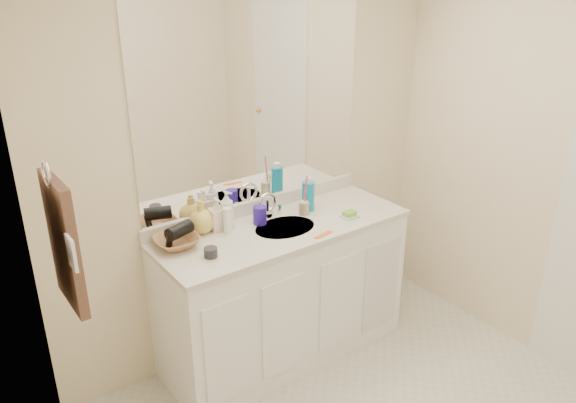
% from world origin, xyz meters
% --- Properties ---
extents(wall_back, '(2.60, 0.02, 2.40)m').
position_xyz_m(wall_back, '(0.00, 1.30, 1.20)').
color(wall_back, '#F6E6C0').
rests_on(wall_back, floor).
extents(wall_left, '(0.02, 2.60, 2.40)m').
position_xyz_m(wall_left, '(-1.30, 0.00, 1.20)').
color(wall_left, '#F6E6C0').
rests_on(wall_left, floor).
extents(vanity_cabinet, '(1.50, 0.55, 0.85)m').
position_xyz_m(vanity_cabinet, '(0.00, 1.02, 0.42)').
color(vanity_cabinet, white).
rests_on(vanity_cabinet, floor).
extents(countertop, '(1.52, 0.57, 0.03)m').
position_xyz_m(countertop, '(0.00, 1.02, 0.86)').
color(countertop, silver).
rests_on(countertop, vanity_cabinet).
extents(backsplash, '(1.52, 0.03, 0.08)m').
position_xyz_m(backsplash, '(0.00, 1.29, 0.92)').
color(backsplash, silver).
rests_on(backsplash, countertop).
extents(sink_basin, '(0.37, 0.37, 0.02)m').
position_xyz_m(sink_basin, '(0.00, 1.00, 0.87)').
color(sink_basin, beige).
rests_on(sink_basin, countertop).
extents(faucet, '(0.02, 0.02, 0.11)m').
position_xyz_m(faucet, '(0.00, 1.18, 0.94)').
color(faucet, silver).
rests_on(faucet, countertop).
extents(mirror, '(1.48, 0.01, 1.20)m').
position_xyz_m(mirror, '(0.00, 1.29, 1.56)').
color(mirror, white).
rests_on(mirror, wall_back).
extents(blue_mug, '(0.08, 0.08, 0.11)m').
position_xyz_m(blue_mug, '(-0.09, 1.13, 0.93)').
color(blue_mug, '#271592').
rests_on(blue_mug, countertop).
extents(tan_cup, '(0.08, 0.08, 0.08)m').
position_xyz_m(tan_cup, '(0.20, 1.08, 0.92)').
color(tan_cup, '#C1AF88').
rests_on(tan_cup, countertop).
extents(toothbrush, '(0.01, 0.04, 0.21)m').
position_xyz_m(toothbrush, '(0.21, 1.08, 1.03)').
color(toothbrush, '#F6406E').
rests_on(toothbrush, tan_cup).
extents(mouthwash_bottle, '(0.08, 0.08, 0.18)m').
position_xyz_m(mouthwash_bottle, '(0.26, 1.12, 0.97)').
color(mouthwash_bottle, '#0E89B1').
rests_on(mouthwash_bottle, countertop).
extents(soap_dish, '(0.10, 0.08, 0.01)m').
position_xyz_m(soap_dish, '(0.39, 0.89, 0.89)').
color(soap_dish, silver).
rests_on(soap_dish, countertop).
extents(green_soap, '(0.08, 0.06, 0.03)m').
position_xyz_m(green_soap, '(0.39, 0.89, 0.90)').
color(green_soap, '#74BD2E').
rests_on(green_soap, soap_dish).
extents(orange_comb, '(0.13, 0.05, 0.01)m').
position_xyz_m(orange_comb, '(0.11, 0.80, 0.88)').
color(orange_comb, orange).
rests_on(orange_comb, countertop).
extents(dark_jar, '(0.08, 0.08, 0.05)m').
position_xyz_m(dark_jar, '(-0.52, 0.94, 0.91)').
color(dark_jar, '#26252A').
rests_on(dark_jar, countertop).
extents(extra_white_bottle, '(0.06, 0.06, 0.15)m').
position_xyz_m(extra_white_bottle, '(-0.30, 1.14, 0.96)').
color(extra_white_bottle, white).
rests_on(extra_white_bottle, countertop).
extents(soap_bottle_white, '(0.11, 0.11, 0.22)m').
position_xyz_m(soap_bottle_white, '(-0.26, 1.20, 0.99)').
color(soap_bottle_white, white).
rests_on(soap_bottle_white, countertop).
extents(soap_bottle_cream, '(0.09, 0.09, 0.19)m').
position_xyz_m(soap_bottle_cream, '(-0.33, 1.21, 0.97)').
color(soap_bottle_cream, '#FAE4CB').
rests_on(soap_bottle_cream, countertop).
extents(soap_bottle_yellow, '(0.19, 0.19, 0.19)m').
position_xyz_m(soap_bottle_yellow, '(-0.41, 1.23, 0.97)').
color(soap_bottle_yellow, '#E6C659').
rests_on(soap_bottle_yellow, countertop).
extents(wicker_basket, '(0.25, 0.25, 0.06)m').
position_xyz_m(wicker_basket, '(-0.61, 1.15, 0.91)').
color(wicker_basket, '#9F6940').
rests_on(wicker_basket, countertop).
extents(hair_dryer, '(0.17, 0.12, 0.08)m').
position_xyz_m(hair_dryer, '(-0.59, 1.15, 0.97)').
color(hair_dryer, black).
rests_on(hair_dryer, wicker_basket).
extents(towel_ring, '(0.01, 0.11, 0.11)m').
position_xyz_m(towel_ring, '(-1.27, 0.77, 1.55)').
color(towel_ring, silver).
rests_on(towel_ring, wall_left).
extents(hand_towel, '(0.04, 0.32, 0.55)m').
position_xyz_m(hand_towel, '(-1.25, 0.77, 1.25)').
color(hand_towel, '#3D2921').
rests_on(hand_towel, towel_ring).
extents(switch_plate, '(0.01, 0.08, 0.13)m').
position_xyz_m(switch_plate, '(-1.27, 0.57, 1.30)').
color(switch_plate, white).
rests_on(switch_plate, wall_left).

